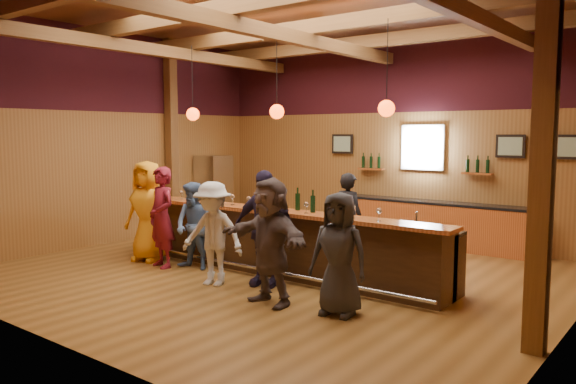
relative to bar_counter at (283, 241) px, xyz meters
The scene contains 27 objects.
room 2.69m from the bar_counter, 100.24° to the right, with size 9.04×9.00×4.52m.
bar_counter is the anchor object (origin of this frame).
back_bar_cabinet 3.76m from the bar_counter, 71.66° to the left, with size 4.00×0.52×0.95m.
window 4.17m from the bar_counter, 78.34° to the left, with size 0.95×0.09×0.95m.
framed_pictures 4.42m from the bar_counter, 66.46° to the left, with size 5.35×0.05×0.45m.
wine_shelves 3.97m from the bar_counter, 78.14° to the left, with size 3.00×0.18×0.30m.
pendant_lights 2.19m from the bar_counter, 96.37° to the right, with size 4.24×0.24×1.37m.
stainless_fridge 4.81m from the bar_counter, 149.24° to the left, with size 0.70×0.70×1.80m, color silver.
customer_orange 2.67m from the bar_counter, 160.67° to the right, with size 0.90×0.59×1.85m, color orange.
customer_redvest 2.19m from the bar_counter, 150.96° to the right, with size 0.65×0.42×1.77m, color maroon.
customer_denim 1.56m from the bar_counter, 148.41° to the right, with size 0.74×0.57×1.51m, color #4D6A9A.
customer_white 1.41m from the bar_counter, 103.81° to the right, with size 1.04×0.60×1.61m, color beige.
customer_navy 0.99m from the bar_counter, 70.62° to the right, with size 1.05×0.44×1.79m, color #201A34.
customer_brown 1.86m from the bar_counter, 57.65° to the right, with size 1.63×0.52×1.76m, color #4F413F.
customer_dark 2.41m from the bar_counter, 34.52° to the right, with size 0.78×0.51×1.60m, color #28282B.
bartender 1.39m from the bar_counter, 67.46° to the left, with size 0.60×0.39×1.64m, color black.
ice_bucket 0.75m from the bar_counter, 85.36° to the right, with size 0.21×0.21×0.23m, color brown.
bottle_a 0.86m from the bar_counter, 21.72° to the right, with size 0.08×0.08×0.37m.
bottle_b 1.08m from the bar_counter, 16.65° to the right, with size 0.08×0.08×0.36m.
glass_a 2.96m from the bar_counter, behind, with size 0.09×0.09×0.20m.
glass_b 2.36m from the bar_counter, behind, with size 0.07×0.07×0.16m.
glass_c 1.68m from the bar_counter, 169.67° to the right, with size 0.08×0.08×0.19m.
glass_d 1.17m from the bar_counter, 159.14° to the right, with size 0.08×0.08×0.19m.
glass_e 0.93m from the bar_counter, 148.57° to the right, with size 0.08×0.08×0.18m.
glass_f 1.11m from the bar_counter, 26.90° to the right, with size 0.08×0.08×0.18m.
glass_g 1.76m from the bar_counter, 12.58° to the right, with size 0.08×0.08×0.19m.
glass_h 2.18m from the bar_counter, 10.74° to the right, with size 0.08×0.08×0.19m.
Camera 1 is at (5.81, -7.24, 2.35)m, focal length 35.00 mm.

